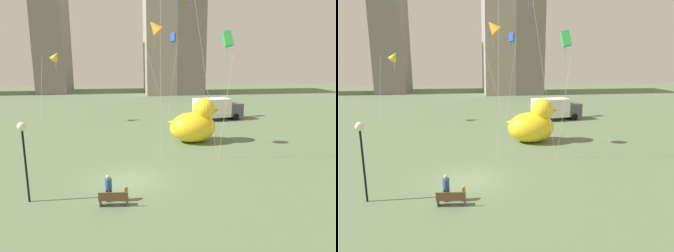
# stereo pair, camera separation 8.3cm
# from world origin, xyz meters

# --- Properties ---
(ground_plane) EXTENTS (140.00, 140.00, 0.00)m
(ground_plane) POSITION_xyz_m (0.00, 0.00, 0.00)
(ground_plane) COLOR #5E734F
(park_bench) EXTENTS (1.71, 0.60, 0.90)m
(park_bench) POSITION_xyz_m (-1.09, -3.69, 0.48)
(park_bench) COLOR brown
(park_bench) RESTS_ON ground
(person_adult) EXTENTS (0.41, 0.41, 1.65)m
(person_adult) POSITION_xyz_m (-1.38, -3.02, 0.91)
(person_adult) COLOR #38476B
(person_adult) RESTS_ON ground
(person_child) EXTENTS (0.21, 0.21, 0.87)m
(person_child) POSITION_xyz_m (-0.35, -2.90, 0.48)
(person_child) COLOR silver
(person_child) RESTS_ON ground
(giant_inflatable_duck) EXTENTS (5.23, 3.36, 4.34)m
(giant_inflatable_duck) POSITION_xyz_m (6.51, 9.05, 1.85)
(giant_inflatable_duck) COLOR yellow
(giant_inflatable_duck) RESTS_ON ground
(lamppost) EXTENTS (0.51, 0.51, 4.79)m
(lamppost) POSITION_xyz_m (-6.02, -2.40, 3.77)
(lamppost) COLOR black
(lamppost) RESTS_ON ground
(box_truck) EXTENTS (6.71, 3.27, 2.85)m
(box_truck) POSITION_xyz_m (11.88, 19.35, 1.45)
(box_truck) COLOR white
(box_truck) RESTS_ON ground
(city_skyline) EXTENTS (62.15, 16.73, 32.94)m
(city_skyline) POSITION_xyz_m (-10.27, 52.96, 13.77)
(city_skyline) COLOR #9E938C
(city_skyline) RESTS_ON ground
(kite_yellow) EXTENTS (2.98, 3.97, 9.05)m
(kite_yellow) POSITION_xyz_m (-8.54, 20.62, 8.27)
(kite_yellow) COLOR silver
(kite_yellow) RESTS_ON ground
(kite_orange) EXTENTS (3.00, 2.33, 11.62)m
(kite_orange) POSITION_xyz_m (2.49, 7.76, 10.82)
(kite_orange) COLOR silver
(kite_orange) RESTS_ON ground
(kite_green) EXTENTS (1.07, 1.10, 10.27)m
(kite_green) POSITION_xyz_m (7.50, 2.98, 9.56)
(kite_green) COLOR silver
(kite_green) RESTS_ON ground
(kite_blue) EXTENTS (1.32, 1.28, 11.30)m
(kite_blue) POSITION_xyz_m (6.23, 21.02, 10.61)
(kite_blue) COLOR silver
(kite_blue) RESTS_ON ground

